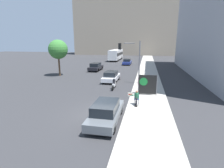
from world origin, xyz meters
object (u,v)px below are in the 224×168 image
at_px(motorcycle_on_road, 114,84).
at_px(street_tree_near_curb, 58,50).
at_px(car_on_road_nearest, 111,76).
at_px(city_bus_on_road, 116,54).
at_px(seated_protester, 136,97).
at_px(traffic_light_pole, 132,54).
at_px(pedestrian_behind, 139,84).
at_px(parked_car_curbside, 106,112).
at_px(protest_banner, 147,85).
at_px(car_on_road_midblock, 96,67).
at_px(car_on_road_distant, 127,62).

distance_m(motorcycle_on_road, street_tree_near_curb, 12.51).
bearing_deg(car_on_road_nearest, city_bus_on_road, 98.65).
xyz_separation_m(seated_protester, traffic_light_pole, (-1.25, 8.87, 2.94)).
bearing_deg(pedestrian_behind, motorcycle_on_road, -156.38).
distance_m(seated_protester, parked_car_curbside, 3.79).
relative_size(protest_banner, city_bus_on_road, 0.17).
distance_m(parked_car_curbside, car_on_road_midblock, 22.25).
bearing_deg(city_bus_on_road, pedestrian_behind, -76.27).
xyz_separation_m(protest_banner, motorcycle_on_road, (-3.75, 2.11, -0.66)).
xyz_separation_m(car_on_road_nearest, city_bus_on_road, (-4.45, 29.26, 1.09)).
distance_m(protest_banner, city_bus_on_road, 36.49).
relative_size(parked_car_curbside, car_on_road_nearest, 1.01).
bearing_deg(city_bus_on_road, seated_protester, -77.60).
bearing_deg(car_on_road_distant, street_tree_near_curb, -118.92).
height_order(seated_protester, car_on_road_distant, car_on_road_distant).
relative_size(protest_banner, car_on_road_distant, 0.46).
bearing_deg(traffic_light_pole, car_on_road_distant, 97.92).
bearing_deg(city_bus_on_road, car_on_road_distant, -66.40).
bearing_deg(car_on_road_distant, car_on_road_midblock, -115.39).
bearing_deg(pedestrian_behind, car_on_road_nearest, 179.88).
distance_m(car_on_road_midblock, car_on_road_distant, 11.30).
bearing_deg(street_tree_near_curb, traffic_light_pole, -13.22).
bearing_deg(city_bus_on_road, protest_banner, -75.20).
bearing_deg(traffic_light_pole, parked_car_curbside, -92.66).
bearing_deg(pedestrian_behind, car_on_road_midblock, 175.70).
height_order(protest_banner, street_tree_near_curb, street_tree_near_curb).
bearing_deg(car_on_road_distant, seated_protester, -82.05).
bearing_deg(car_on_road_nearest, protest_banner, -51.02).
height_order(car_on_road_distant, city_bus_on_road, city_bus_on_road).
bearing_deg(car_on_road_distant, protest_banner, -79.11).
distance_m(pedestrian_behind, parked_car_curbside, 7.07).
bearing_deg(car_on_road_distant, traffic_light_pole, -82.08).
relative_size(car_on_road_nearest, motorcycle_on_road, 2.10).
xyz_separation_m(pedestrian_behind, parked_car_curbside, (-1.90, -6.80, -0.37)).
relative_size(traffic_light_pole, city_bus_on_road, 0.44).
xyz_separation_m(traffic_light_pole, city_bus_on_road, (-7.19, 29.52, -1.95)).
bearing_deg(parked_car_curbside, pedestrian_behind, 74.36).
relative_size(car_on_road_distant, motorcycle_on_road, 1.97).
bearing_deg(protest_banner, traffic_light_pole, 110.27).
relative_size(traffic_light_pole, car_on_road_distant, 1.22).
distance_m(parked_car_curbside, car_on_road_nearest, 12.64).
height_order(car_on_road_distant, street_tree_near_curb, street_tree_near_curb).
relative_size(car_on_road_distant, street_tree_near_curb, 0.77).
relative_size(seated_protester, parked_car_curbside, 0.26).
height_order(parked_car_curbside, street_tree_near_curb, street_tree_near_curb).
xyz_separation_m(protest_banner, car_on_road_nearest, (-4.87, 6.02, -0.49)).
xyz_separation_m(seated_protester, city_bus_on_road, (-8.44, 38.39, 0.99)).
bearing_deg(pedestrian_behind, car_on_road_distant, 153.28).
height_order(traffic_light_pole, city_bus_on_road, traffic_light_pole).
distance_m(city_bus_on_road, street_tree_near_curb, 27.25).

